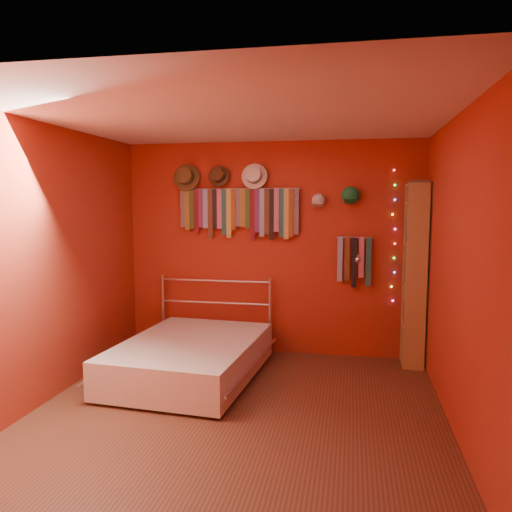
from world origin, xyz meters
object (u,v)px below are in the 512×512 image
Objects in this scene: tie_rack at (240,210)px; bed at (191,357)px; reading_lamp at (358,259)px; bookshelf at (419,275)px.

bed is at bearing -106.75° from tie_rack.
bed is at bearing -153.83° from reading_lamp.
bookshelf is (2.03, -0.16, -0.69)m from tie_rack.
tie_rack is 4.84× the size of reading_lamp.
bed is (-2.32, -0.83, -0.80)m from bookshelf.
tie_rack is 0.72× the size of bookshelf.
tie_rack reaches higher than bed.
tie_rack is 2.14m from bookshelf.
bed is at bearing -160.28° from bookshelf.
tie_rack reaches higher than reading_lamp.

